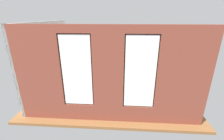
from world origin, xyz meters
name	(u,v)px	position (x,y,z in m)	size (l,w,h in m)	color
ground_plane	(113,88)	(0.00, 0.00, -0.05)	(6.45, 5.48, 0.10)	brown
brick_wall_with_windows	(108,78)	(0.00, 2.36, 1.47)	(5.85, 0.30, 3.02)	brown
white_wall_right	(49,57)	(2.87, 0.20, 1.51)	(0.10, 4.48, 3.02)	silver
couch_by_window	(96,100)	(0.53, 1.71, 0.33)	(1.85, 0.87, 0.80)	black
couch_left	(160,81)	(-2.22, -0.13, 0.33)	(1.01, 1.82, 0.80)	black
coffee_table	(112,79)	(0.08, -0.07, 0.39)	(1.49, 0.76, 0.44)	#A87547
cup_ceramic	(112,78)	(0.08, -0.07, 0.48)	(0.07, 0.07, 0.08)	#33567F
candle_jar	(120,76)	(-0.33, -0.20, 0.50)	(0.08, 0.08, 0.12)	#B7333D
table_plant_small	(114,77)	(-0.03, 0.04, 0.56)	(0.14, 0.14, 0.23)	brown
remote_black	(102,79)	(0.53, 0.04, 0.45)	(0.05, 0.17, 0.02)	black
remote_gray	(108,77)	(0.26, -0.17, 0.45)	(0.05, 0.17, 0.02)	#59595B
media_console	(57,84)	(2.57, 0.37, 0.29)	(1.14, 0.42, 0.59)	black
tv_flatscreen	(55,71)	(2.57, 0.37, 0.91)	(0.95, 0.20, 0.64)	black
papasan_chair	(94,68)	(1.20, -1.53, 0.44)	(1.06, 1.06, 0.68)	olive
potted_plant_corner_far_left	(179,99)	(-2.37, 1.81, 0.53)	(0.43, 0.43, 0.80)	brown
potted_plant_by_left_couch	(147,71)	(-1.82, -1.46, 0.32)	(0.27, 0.27, 0.53)	brown
potted_plant_between_couches	(134,91)	(-0.84, 1.66, 0.71)	(0.69, 0.69, 1.08)	beige
potted_plant_corner_near_left	(157,63)	(-2.37, -1.73, 0.74)	(0.94, 0.86, 1.46)	gray
potted_plant_foreground_right	(76,65)	(2.28, -1.68, 0.57)	(0.95, 0.97, 1.26)	beige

